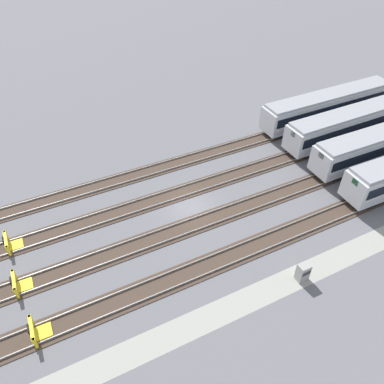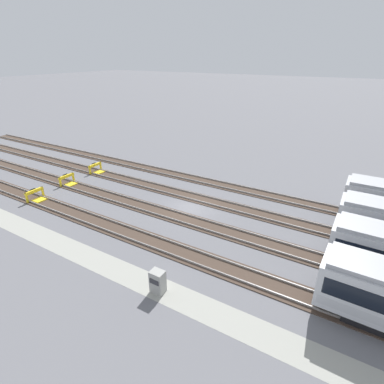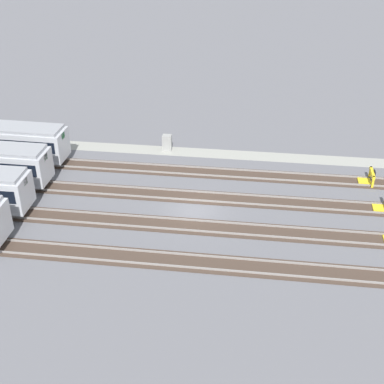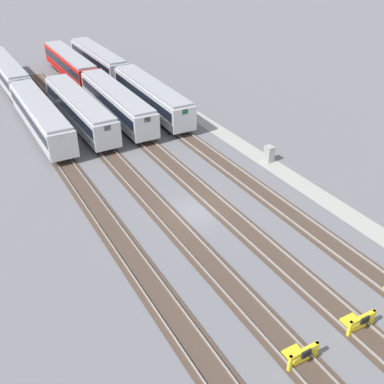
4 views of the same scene
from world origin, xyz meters
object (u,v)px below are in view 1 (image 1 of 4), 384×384
object	(u,v)px
subway_car_front_row_leftmost	(355,122)
bumper_stop_near_inner_track	(19,283)
bumper_stop_nearest_track	(37,331)
electrical_cabinet	(303,272)
subway_car_front_row_left_inner	(328,106)
bumper_stop_middle_track	(11,243)

from	to	relation	value
subway_car_front_row_leftmost	bumper_stop_near_inner_track	xyz separation A→B (m)	(-37.28, -4.55, -1.53)
bumper_stop_nearest_track	electrical_cabinet	size ratio (longest dim) A/B	1.25
subway_car_front_row_leftmost	electrical_cabinet	bearing A→B (deg)	-143.34
subway_car_front_row_left_inner	bumper_stop_near_inner_track	distance (m)	38.37
subway_car_front_row_leftmost	subway_car_front_row_left_inner	size ratio (longest dim) A/B	1.00
electrical_cabinet	bumper_stop_nearest_track	bearing A→B (deg)	167.29
bumper_stop_nearest_track	bumper_stop_near_inner_track	world-z (taller)	same
subway_car_front_row_leftmost	bumper_stop_near_inner_track	world-z (taller)	subway_car_front_row_leftmost
subway_car_front_row_leftmost	bumper_stop_middle_track	world-z (taller)	subway_car_front_row_leftmost
bumper_stop_middle_track	electrical_cabinet	xyz separation A→B (m)	(19.54, -13.22, 0.29)
subway_car_front_row_left_inner	bumper_stop_middle_track	world-z (taller)	subway_car_front_row_left_inner
subway_car_front_row_left_inner	bumper_stop_near_inner_track	bearing A→B (deg)	-166.53
subway_car_front_row_leftmost	bumper_stop_nearest_track	xyz separation A→B (m)	(-36.70, -9.03, -1.53)
subway_car_front_row_left_inner	electrical_cabinet	distance (m)	25.14
bumper_stop_near_inner_track	electrical_cabinet	size ratio (longest dim) A/B	1.25
subway_car_front_row_left_inner	electrical_cabinet	world-z (taller)	subway_car_front_row_left_inner
bumper_stop_middle_track	bumper_stop_near_inner_track	bearing A→B (deg)	-88.73
subway_car_front_row_left_inner	bumper_stop_middle_track	xyz separation A→B (m)	(-37.38, -4.45, -1.53)
bumper_stop_nearest_track	bumper_stop_middle_track	distance (m)	8.99
bumper_stop_middle_track	electrical_cabinet	bearing A→B (deg)	-34.07
subway_car_front_row_left_inner	bumper_stop_middle_track	distance (m)	37.68
bumper_stop_nearest_track	subway_car_front_row_left_inner	bearing A→B (deg)	20.07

